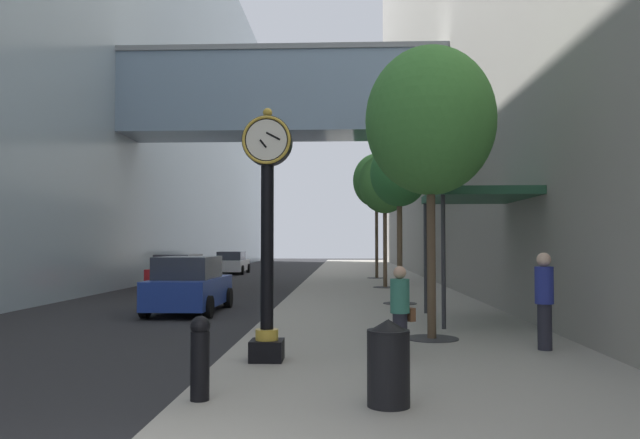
% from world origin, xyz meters
% --- Properties ---
extents(ground_plane, '(110.00, 110.00, 0.00)m').
position_xyz_m(ground_plane, '(0.00, 27.00, 0.00)').
color(ground_plane, '#262628').
rests_on(ground_plane, ground).
extents(sidewalk_right, '(6.75, 80.00, 0.14)m').
position_xyz_m(sidewalk_right, '(3.37, 30.00, 0.07)').
color(sidewalk_right, '#9E998E').
rests_on(sidewalk_right, ground).
extents(building_block_left, '(24.22, 80.00, 25.79)m').
position_xyz_m(building_block_left, '(-12.55, 29.94, 12.86)').
color(building_block_left, '#93A8B7').
rests_on(building_block_left, ground).
extents(street_clock, '(0.84, 0.55, 4.28)m').
position_xyz_m(street_clock, '(0.84, 5.97, 2.49)').
color(street_clock, black).
rests_on(street_clock, sidewalk_right).
extents(bollard_nearest, '(0.25, 0.25, 1.06)m').
position_xyz_m(bollard_nearest, '(0.33, 3.35, 0.69)').
color(bollard_nearest, black).
rests_on(bollard_nearest, sidewalk_right).
extents(bollard_third, '(0.25, 0.25, 1.06)m').
position_xyz_m(bollard_third, '(0.33, 9.77, 0.69)').
color(bollard_third, black).
rests_on(bollard_third, sidewalk_right).
extents(street_tree_near, '(2.72, 2.72, 6.10)m').
position_xyz_m(street_tree_near, '(3.94, 8.49, 4.66)').
color(street_tree_near, '#333335').
rests_on(street_tree_near, sidewalk_right).
extents(street_tree_mid_near, '(1.91, 1.91, 5.39)m').
position_xyz_m(street_tree_mid_near, '(3.94, 15.97, 4.38)').
color(street_tree_mid_near, '#333335').
rests_on(street_tree_mid_near, sidewalk_right).
extents(street_tree_mid_far, '(2.35, 2.35, 6.02)m').
position_xyz_m(street_tree_mid_far, '(3.94, 23.44, 4.79)').
color(street_tree_mid_far, '#333335').
rests_on(street_tree_mid_far, sidewalk_right).
extents(street_tree_far, '(2.69, 2.69, 7.12)m').
position_xyz_m(street_tree_far, '(3.94, 30.92, 5.69)').
color(street_tree_far, '#333335').
rests_on(street_tree_far, sidewalk_right).
extents(trash_bin, '(0.53, 0.53, 1.05)m').
position_xyz_m(trash_bin, '(2.68, 3.16, 0.68)').
color(trash_bin, black).
rests_on(trash_bin, sidewalk_right).
extents(pedestrian_walking, '(0.52, 0.48, 1.57)m').
position_xyz_m(pedestrian_walking, '(3.13, 6.57, 0.96)').
color(pedestrian_walking, '#23232D').
rests_on(pedestrian_walking, sidewalk_right).
extents(pedestrian_by_clock, '(0.39, 0.39, 1.80)m').
position_xyz_m(pedestrian_by_clock, '(5.85, 7.24, 1.10)').
color(pedestrian_by_clock, '#23232D').
rests_on(pedestrian_by_clock, sidewalk_right).
extents(storefront_awning, '(2.40, 3.60, 3.30)m').
position_xyz_m(storefront_awning, '(5.51, 11.59, 3.28)').
color(storefront_awning, '#235138').
rests_on(storefront_awning, sidewalk_right).
extents(car_blue_near, '(2.03, 4.32, 1.71)m').
position_xyz_m(car_blue_near, '(-2.61, 14.34, 0.83)').
color(car_blue_near, navy).
rests_on(car_blue_near, ground).
extents(car_red_mid, '(2.06, 4.72, 1.61)m').
position_xyz_m(car_red_mid, '(-5.49, 23.86, 0.79)').
color(car_red_mid, '#AD191E').
rests_on(car_red_mid, ground).
extents(car_white_far, '(2.16, 4.65, 1.55)m').
position_xyz_m(car_white_far, '(-5.75, 38.33, 0.76)').
color(car_white_far, silver).
rests_on(car_white_far, ground).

